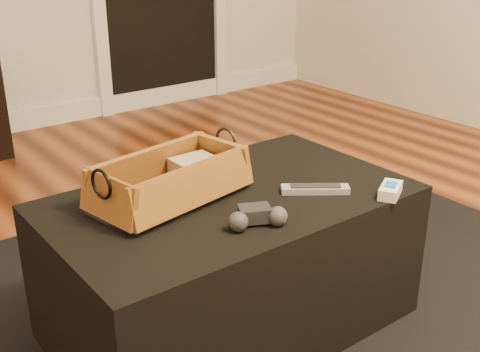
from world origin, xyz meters
TOP-DOWN VIEW (x-y plane):
  - area_rug at (0.16, 0.39)m, footprint 2.60×2.00m
  - ottoman at (0.16, 0.44)m, footprint 1.00×0.60m
  - tv_remote at (-0.01, 0.49)m, footprint 0.24×0.11m
  - cloth_bundle at (0.12, 0.57)m, footprint 0.12×0.08m
  - wicker_basket at (0.01, 0.51)m, footprint 0.47×0.30m
  - game_controller at (0.10, 0.25)m, footprint 0.16×0.12m
  - silver_remote at (0.36, 0.31)m, footprint 0.18×0.15m
  - cream_gadget at (0.51, 0.17)m, footprint 0.11×0.09m

SIDE VIEW (x-z plane):
  - area_rug at x=0.16m, z-range 0.00..0.01m
  - ottoman at x=0.16m, z-range 0.01..0.43m
  - silver_remote at x=0.36m, z-range 0.43..0.45m
  - cream_gadget at x=0.51m, z-range 0.43..0.47m
  - game_controller at x=0.10m, z-range 0.43..0.48m
  - tv_remote at x=-0.01m, z-range 0.45..0.47m
  - cloth_bundle at x=0.12m, z-range 0.45..0.51m
  - wicker_basket at x=0.01m, z-range 0.41..0.56m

